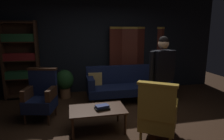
{
  "coord_description": "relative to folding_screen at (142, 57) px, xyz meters",
  "views": [
    {
      "loc": [
        -0.9,
        -3.38,
        1.81
      ],
      "look_at": [
        0.0,
        0.8,
        0.95
      ],
      "focal_mm": 31.96,
      "sensor_mm": 36.0,
      "label": 1
    }
  ],
  "objects": [
    {
      "name": "armchair_gilt_accent",
      "position": [
        -0.83,
        -2.97,
        -0.5
      ],
      "size": [
        0.8,
        0.8,
        1.04
      ],
      "color": "#B78E33",
      "rests_on": "ground_plane"
    },
    {
      "name": "book_black_cloth",
      "position": [
        -1.65,
        -2.43,
        -0.55
      ],
      "size": [
        0.28,
        0.21,
        0.04
      ],
      "primitive_type": "cube",
      "rotation": [
        0.0,
        0.0,
        0.15
      ],
      "color": "black",
      "rests_on": "coffee_table"
    },
    {
      "name": "back_wall",
      "position": [
        -1.28,
        0.08,
        0.41
      ],
      "size": [
        7.2,
        0.1,
        2.8
      ],
      "primitive_type": "cube",
      "color": "black",
      "rests_on": "ground_plane"
    },
    {
      "name": "velvet_couch",
      "position": [
        -0.73,
        -0.92,
        -0.53
      ],
      "size": [
        2.12,
        0.78,
        0.88
      ],
      "color": "#382114",
      "rests_on": "ground_plane"
    },
    {
      "name": "ground_plane",
      "position": [
        -1.28,
        -2.37,
        -0.99
      ],
      "size": [
        10.0,
        10.0,
        0.0
      ],
      "primitive_type": "plane",
      "color": "#331E11"
    },
    {
      "name": "potted_plant",
      "position": [
        -2.33,
        -0.41,
        -0.54
      ],
      "size": [
        0.48,
        0.48,
        0.77
      ],
      "color": "brown",
      "rests_on": "ground_plane"
    },
    {
      "name": "coffee_table",
      "position": [
        -1.72,
        -2.38,
        -0.61
      ],
      "size": [
        1.0,
        0.64,
        0.42
      ],
      "color": "#382114",
      "rests_on": "ground_plane"
    },
    {
      "name": "armchair_wing_left",
      "position": [
        -2.78,
        -1.65,
        -0.5
      ],
      "size": [
        0.7,
        0.7,
        1.04
      ],
      "color": "#382114",
      "rests_on": "ground_plane"
    },
    {
      "name": "standing_figure",
      "position": [
        -0.47,
        -2.34,
        0.04
      ],
      "size": [
        0.58,
        0.3,
        1.7
      ],
      "color": "black",
      "rests_on": "ground_plane"
    },
    {
      "name": "bookshelf",
      "position": [
        -3.43,
        -0.18,
        0.08
      ],
      "size": [
        0.9,
        0.32,
        2.05
      ],
      "color": "#382114",
      "rests_on": "ground_plane"
    },
    {
      "name": "folding_screen",
      "position": [
        0.0,
        0.0,
        0.0
      ],
      "size": [
        2.12,
        0.47,
        1.9
      ],
      "color": "#5B2319",
      "rests_on": "ground_plane"
    },
    {
      "name": "book_navy_cloth",
      "position": [
        -1.65,
        -2.43,
        -0.51
      ],
      "size": [
        0.25,
        0.19,
        0.04
      ],
      "primitive_type": "cube",
      "rotation": [
        0.0,
        0.0,
        0.24
      ],
      "color": "navy",
      "rests_on": "book_black_cloth"
    }
  ]
}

